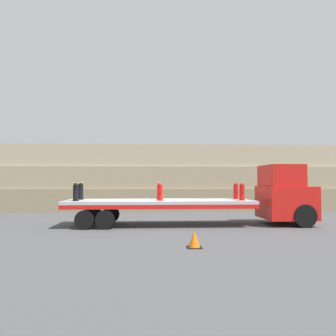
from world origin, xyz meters
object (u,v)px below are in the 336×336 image
object	(u,v)px
fire_hydrant_black_near_0	(76,192)
fire_hydrant_red_far_1	(159,191)
fire_hydrant_black_far_0	(81,191)
traffic_cone	(194,239)
flatbed_trailer	(148,205)
fire_hydrant_red_near_2	(242,192)
truck_cab	(286,195)
fire_hydrant_red_far_2	(236,191)
fire_hydrant_red_near_1	(160,192)

from	to	relation	value
fire_hydrant_black_near_0	fire_hydrant_red_far_1	world-z (taller)	same
fire_hydrant_black_far_0	traffic_cone	size ratio (longest dim) A/B	1.49
flatbed_trailer	fire_hydrant_red_near_2	size ratio (longest dim) A/B	10.84
truck_cab	fire_hydrant_black_far_0	size ratio (longest dim) A/B	3.54
fire_hydrant_black_near_0	fire_hydrant_black_far_0	xyz separation A→B (m)	(0.00, 1.11, 0.00)
fire_hydrant_red_near_2	traffic_cone	size ratio (longest dim) A/B	1.49
fire_hydrant_red_far_2	traffic_cone	world-z (taller)	fire_hydrant_red_far_2
fire_hydrant_red_far_1	fire_hydrant_red_far_2	bearing A→B (deg)	0.00
fire_hydrant_black_far_0	fire_hydrant_red_near_1	bearing A→B (deg)	-15.72
truck_cab	flatbed_trailer	distance (m)	6.93
fire_hydrant_red_near_1	fire_hydrant_red_far_1	distance (m)	1.11
fire_hydrant_red_near_2	fire_hydrant_red_far_2	world-z (taller)	same
fire_hydrant_red_near_2	fire_hydrant_black_far_0	bearing A→B (deg)	171.99
fire_hydrant_black_near_0	fire_hydrant_red_near_1	world-z (taller)	same
truck_cab	fire_hydrant_red_near_2	world-z (taller)	truck_cab
fire_hydrant_red_near_1	fire_hydrant_red_far_2	distance (m)	4.09
truck_cab	fire_hydrant_red_near_2	bearing A→B (deg)	-167.02
fire_hydrant_red_near_2	fire_hydrant_red_far_1	bearing A→B (deg)	164.28
fire_hydrant_red_near_2	traffic_cone	world-z (taller)	fire_hydrant_red_near_2
fire_hydrant_red_near_2	truck_cab	bearing A→B (deg)	12.98
truck_cab	traffic_cone	xyz separation A→B (m)	(-5.37, -5.37, -1.18)
traffic_cone	fire_hydrant_red_near_2	bearing A→B (deg)	58.39
flatbed_trailer	traffic_cone	xyz separation A→B (m)	(1.55, -5.37, -0.74)
fire_hydrant_black_near_0	fire_hydrant_red_far_1	xyz separation A→B (m)	(3.94, 1.11, 0.00)
truck_cab	fire_hydrant_red_far_1	xyz separation A→B (m)	(-6.34, 0.55, 0.20)
fire_hydrant_red_far_1	fire_hydrant_red_near_2	xyz separation A→B (m)	(3.94, -1.11, 0.00)
traffic_cone	fire_hydrant_red_far_1	bearing A→B (deg)	99.34
fire_hydrant_red_near_2	traffic_cone	distance (m)	5.82
truck_cab	traffic_cone	world-z (taller)	truck_cab
traffic_cone	fire_hydrant_red_near_1	bearing A→B (deg)	101.43
fire_hydrant_red_near_2	traffic_cone	xyz separation A→B (m)	(-2.96, -4.81, -1.37)
flatbed_trailer	fire_hydrant_red_near_2	xyz separation A→B (m)	(4.51, -0.55, 0.63)
truck_cab	fire_hydrant_black_near_0	bearing A→B (deg)	-176.91
fire_hydrant_red_near_2	fire_hydrant_red_near_1	bearing A→B (deg)	180.00
fire_hydrant_black_near_0	fire_hydrant_red_near_2	distance (m)	7.87
fire_hydrant_red_far_1	fire_hydrant_red_far_2	world-z (taller)	same
fire_hydrant_red_near_1	fire_hydrant_red_near_2	world-z (taller)	same
truck_cab	fire_hydrant_red_far_2	world-z (taller)	truck_cab
fire_hydrant_black_near_0	traffic_cone	size ratio (longest dim) A/B	1.49
traffic_cone	truck_cab	bearing A→B (deg)	45.01
fire_hydrant_red_far_2	flatbed_trailer	bearing A→B (deg)	-173.00
fire_hydrant_red_far_2	truck_cab	bearing A→B (deg)	-12.98
fire_hydrant_black_far_0	fire_hydrant_red_near_1	distance (m)	4.09
fire_hydrant_red_far_2	fire_hydrant_black_near_0	bearing A→B (deg)	-171.99
flatbed_trailer	fire_hydrant_red_far_2	xyz separation A→B (m)	(4.51, 0.55, 0.63)
flatbed_trailer	fire_hydrant_red_far_1	bearing A→B (deg)	44.00
truck_cab	fire_hydrant_red_far_2	distance (m)	2.47
fire_hydrant_black_near_0	fire_hydrant_black_far_0	distance (m)	1.11
fire_hydrant_red_near_2	flatbed_trailer	bearing A→B (deg)	173.00
fire_hydrant_red_far_1	fire_hydrant_red_far_2	xyz separation A→B (m)	(3.94, 0.00, 0.00)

